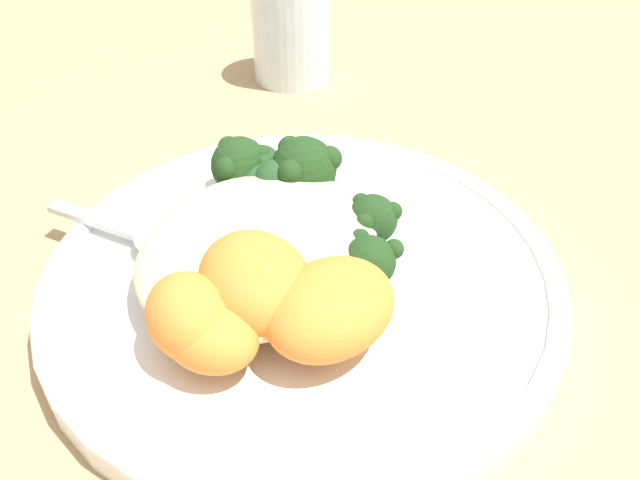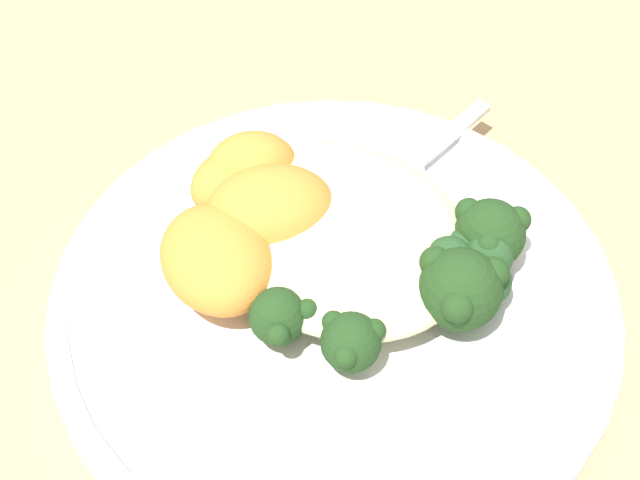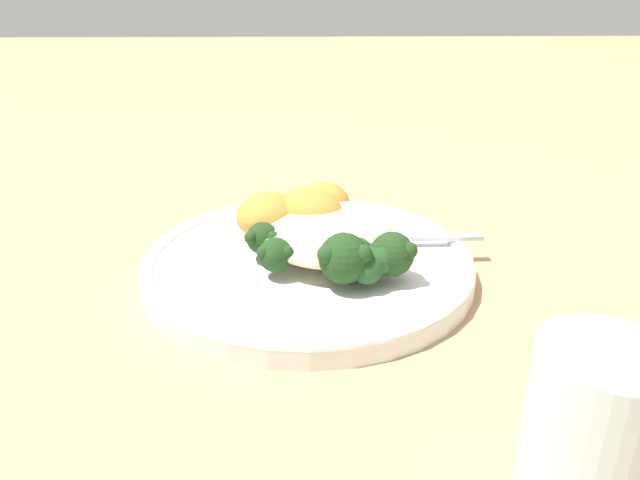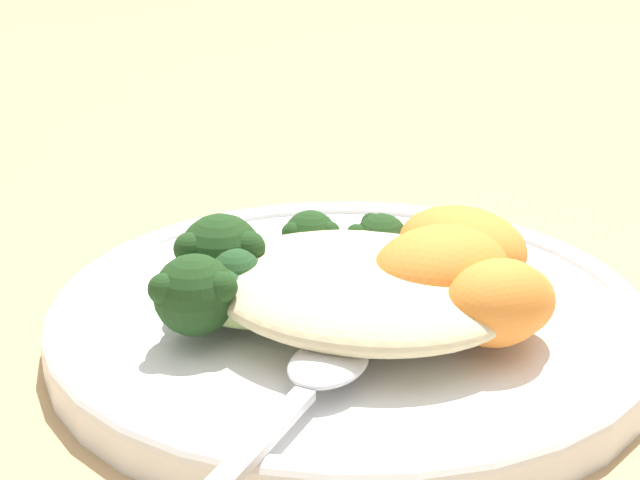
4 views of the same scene
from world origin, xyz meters
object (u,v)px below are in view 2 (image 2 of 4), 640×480
(plate, at_px, (340,303))
(sweet_potato_chunk_1, at_px, (230,182))
(broccoli_stalk_1, at_px, (348,302))
(broccoli_stalk_0, at_px, (303,292))
(quinoa_mound, at_px, (339,233))
(sweet_potato_chunk_2, at_px, (217,259))
(sweet_potato_chunk_0, at_px, (271,211))
(sweet_potato_chunk_3, at_px, (252,166))
(broccoli_stalk_2, at_px, (442,280))
(spoon, at_px, (403,171))
(kale_tuft, at_px, (470,267))
(broccoli_stalk_3, at_px, (458,233))

(plate, height_order, sweet_potato_chunk_1, sweet_potato_chunk_1)
(plate, bearing_deg, broccoli_stalk_1, -35.75)
(broccoli_stalk_0, bearing_deg, quinoa_mound, 176.16)
(broccoli_stalk_1, bearing_deg, sweet_potato_chunk_1, -143.20)
(plate, relative_size, sweet_potato_chunk_2, 4.29)
(sweet_potato_chunk_0, height_order, sweet_potato_chunk_3, sweet_potato_chunk_0)
(broccoli_stalk_1, relative_size, broccoli_stalk_2, 0.76)
(plate, height_order, broccoli_stalk_0, broccoli_stalk_0)
(plate, height_order, spoon, spoon)
(sweet_potato_chunk_1, bearing_deg, spoon, 54.50)
(sweet_potato_chunk_1, height_order, sweet_potato_chunk_2, sweet_potato_chunk_2)
(broccoli_stalk_2, xyz_separation_m, kale_tuft, (0.00, 0.02, -0.00))
(kale_tuft, bearing_deg, spoon, 153.28)
(sweet_potato_chunk_2, distance_m, kale_tuft, 0.13)
(broccoli_stalk_3, bearing_deg, broccoli_stalk_0, -144.29)
(broccoli_stalk_0, bearing_deg, sweet_potato_chunk_0, -136.56)
(plate, distance_m, sweet_potato_chunk_2, 0.07)
(broccoli_stalk_2, distance_m, sweet_potato_chunk_2, 0.11)
(sweet_potato_chunk_2, bearing_deg, kale_tuft, 42.59)
(plate, height_order, sweet_potato_chunk_2, sweet_potato_chunk_2)
(broccoli_stalk_2, xyz_separation_m, sweet_potato_chunk_3, (-0.12, -0.01, 0.00))
(spoon, bearing_deg, quinoa_mound, -172.07)
(spoon, bearing_deg, sweet_potato_chunk_2, 169.94)
(sweet_potato_chunk_0, relative_size, sweet_potato_chunk_2, 0.99)
(sweet_potato_chunk_0, relative_size, sweet_potato_chunk_1, 1.45)
(broccoli_stalk_1, xyz_separation_m, broccoli_stalk_2, (0.03, 0.04, 0.01))
(sweet_potato_chunk_0, xyz_separation_m, sweet_potato_chunk_3, (-0.03, 0.02, -0.00))
(broccoli_stalk_2, xyz_separation_m, sweet_potato_chunk_2, (-0.09, -0.07, 0.00))
(broccoli_stalk_0, xyz_separation_m, broccoli_stalk_3, (0.03, 0.08, 0.00))
(sweet_potato_chunk_0, bearing_deg, broccoli_stalk_0, -26.06)
(plate, relative_size, spoon, 2.66)
(broccoli_stalk_3, bearing_deg, sweet_potato_chunk_0, -174.15)
(broccoli_stalk_0, height_order, kale_tuft, kale_tuft)
(sweet_potato_chunk_1, bearing_deg, sweet_potato_chunk_3, 77.49)
(plate, height_order, sweet_potato_chunk_3, sweet_potato_chunk_3)
(broccoli_stalk_3, distance_m, spoon, 0.06)
(plate, xyz_separation_m, broccoli_stalk_1, (0.01, -0.01, 0.02))
(sweet_potato_chunk_2, bearing_deg, plate, 38.40)
(broccoli_stalk_0, distance_m, broccoli_stalk_1, 0.02)
(quinoa_mound, bearing_deg, broccoli_stalk_2, 9.35)
(quinoa_mound, xyz_separation_m, sweet_potato_chunk_3, (-0.06, -0.00, 0.00))
(broccoli_stalk_3, bearing_deg, plate, -145.12)
(sweet_potato_chunk_1, bearing_deg, quinoa_mound, 12.15)
(sweet_potato_chunk_1, xyz_separation_m, spoon, (0.06, 0.08, -0.01))
(sweet_potato_chunk_0, distance_m, kale_tuft, 0.11)
(plate, distance_m, kale_tuft, 0.07)
(broccoli_stalk_1, xyz_separation_m, sweet_potato_chunk_3, (-0.10, 0.03, 0.01))
(quinoa_mound, relative_size, broccoli_stalk_1, 1.60)
(broccoli_stalk_2, bearing_deg, plate, -145.02)
(broccoli_stalk_0, bearing_deg, plate, 139.16)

